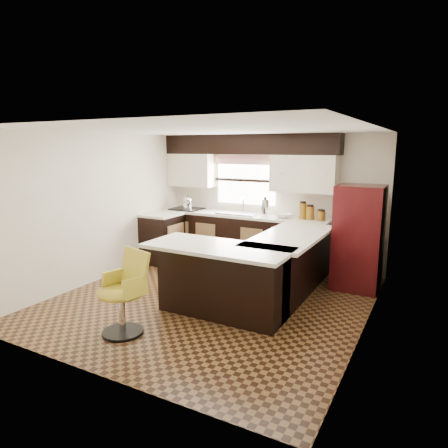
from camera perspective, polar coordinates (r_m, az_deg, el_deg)
The scene contains 30 objects.
floor at distance 5.87m, azimuth -1.81°, elevation -10.77°, with size 4.40×4.40×0.00m, color #49301A.
ceiling at distance 5.46m, azimuth -1.97°, elevation 13.32°, with size 4.40×4.40×0.00m, color silver.
wall_back at distance 7.50m, azimuth 6.62°, elevation 3.42°, with size 4.40×4.40×0.00m, color beige.
wall_front at distance 3.85m, azimuth -18.65°, elevation -4.26°, with size 4.40×4.40×0.00m, color beige.
wall_left at distance 6.83m, azimuth -17.29°, elevation 2.26°, with size 4.40×4.40×0.00m, color beige.
wall_right at distance 4.86m, azimuth 20.06°, elevation -1.28°, with size 4.40×4.40×0.00m, color beige.
base_cab_back at distance 7.55m, azimuth 2.47°, elevation -2.27°, with size 3.30×0.60×0.90m, color black.
base_cab_left at distance 7.70m, azimuth -8.76°, elevation -2.12°, with size 0.60×0.70×0.90m, color black.
counter_back at distance 7.45m, azimuth 2.50°, elevation 1.27°, with size 3.30×0.60×0.04m, color silver.
counter_left at distance 7.61m, azimuth -8.86°, elevation 1.35°, with size 0.60×0.70×0.04m, color silver.
soffit at distance 7.44m, azimuth 3.37°, elevation 11.29°, with size 3.40×0.35×0.36m, color black.
upper_cab_left at distance 8.05m, azimuth -4.64°, elevation 7.68°, with size 0.94×0.35×0.64m, color beige.
upper_cab_right at distance 7.06m, azimuth 11.34°, elevation 7.05°, with size 1.14×0.35×0.64m, color beige.
window_pane at distance 7.65m, azimuth 3.12°, elevation 6.25°, with size 1.20×0.02×0.90m, color white.
valance at distance 7.59m, azimuth 3.02°, elevation 9.17°, with size 1.30×0.06×0.18m, color #D19B93.
sink at distance 7.45m, azimuth 2.09°, elevation 1.56°, with size 0.75×0.45×0.03m, color #B2B2B7.
dishwasher at distance 6.92m, azimuth 8.90°, elevation -3.77°, with size 0.58×0.03×0.78m, color black.
cooktop at distance 8.02m, azimuth -5.30°, elevation 2.17°, with size 0.58×0.50×0.03m, color black.
peninsula_long at distance 5.91m, azimuth 8.88°, elevation -6.15°, with size 0.60×1.95×0.90m, color black.
peninsula_return at distance 5.26m, azimuth -0.21°, elevation -8.18°, with size 1.65×0.60×0.90m, color black.
counter_pen_long at distance 5.77m, azimuth 9.48°, elevation -1.72°, with size 0.84×1.95×0.04m, color silver.
counter_pen_return at distance 5.06m, azimuth -0.90°, elevation -3.37°, with size 1.89×0.84×0.04m, color silver.
refrigerator at distance 6.46m, azimuth 18.66°, elevation -1.85°, with size 0.69×0.66×1.61m, color #3A090C.
bar_chair at distance 4.86m, azimuth -14.52°, elevation -9.63°, with size 0.53×0.53×0.99m, color gold, non-canonical shape.
kettle at distance 7.99m, azimuth -5.19°, elevation 3.21°, with size 0.20×0.20×0.27m, color silver, non-canonical shape.
percolator at distance 7.23m, azimuth 5.88°, elevation 2.35°, with size 0.14×0.14×0.31m, color silver.
mixing_bowl at distance 7.13m, azimuth 8.41°, elevation 1.21°, with size 0.30×0.30×0.07m, color white.
canister_large at distance 7.02m, azimuth 11.14°, elevation 1.82°, with size 0.13×0.13×0.28m, color brown.
canister_med at distance 6.99m, azimuth 12.17°, elevation 1.53°, with size 0.14×0.14×0.23m, color brown.
canister_small at distance 6.95m, azimuth 13.69°, elevation 1.13°, with size 0.14×0.14×0.16m, color brown.
Camera 1 is at (2.75, -4.71, 2.17)m, focal length 32.00 mm.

